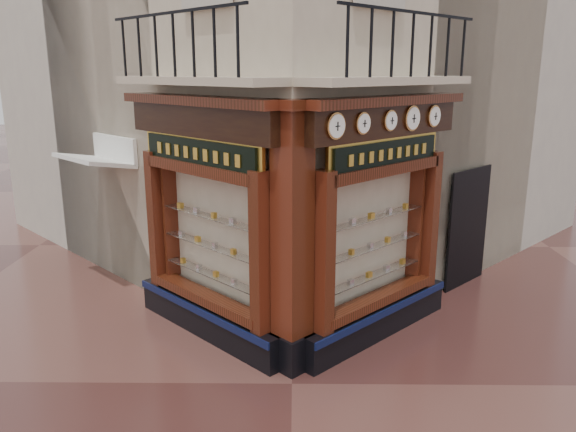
{
  "coord_description": "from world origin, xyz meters",
  "views": [
    {
      "loc": [
        0.03,
        -7.17,
        4.34
      ],
      "look_at": [
        -0.08,
        2.0,
        1.97
      ],
      "focal_mm": 35.0,
      "sensor_mm": 36.0,
      "label": 1
    }
  ],
  "objects_px": {
    "signboard_left": "(199,153)",
    "clock_b": "(363,123)",
    "clock_a": "(336,126)",
    "signboard_right": "(387,154)",
    "corner_pilaster": "(292,244)",
    "clock_d": "(412,118)",
    "clock_c": "(390,121)",
    "clock_e": "(434,116)",
    "awning": "(105,287)"
  },
  "relations": [
    {
      "from": "clock_d",
      "to": "clock_e",
      "type": "distance_m",
      "value": 0.63
    },
    {
      "from": "clock_b",
      "to": "clock_e",
      "type": "xyz_separation_m",
      "value": [
        1.33,
        1.33,
        0.0
      ]
    },
    {
      "from": "clock_c",
      "to": "signboard_left",
      "type": "xyz_separation_m",
      "value": [
        -2.93,
        0.15,
        -0.52
      ]
    },
    {
      "from": "clock_a",
      "to": "signboard_right",
      "type": "distance_m",
      "value": 1.45
    },
    {
      "from": "signboard_left",
      "to": "clock_b",
      "type": "bearing_deg",
      "value": -149.05
    },
    {
      "from": "clock_d",
      "to": "awning",
      "type": "relative_size",
      "value": 0.24
    },
    {
      "from": "clock_d",
      "to": "awning",
      "type": "distance_m",
      "value": 7.09
    },
    {
      "from": "clock_a",
      "to": "corner_pilaster",
      "type": "bearing_deg",
      "value": 133.27
    },
    {
      "from": "clock_d",
      "to": "signboard_right",
      "type": "xyz_separation_m",
      "value": [
        -0.42,
        -0.26,
        -0.52
      ]
    },
    {
      "from": "awning",
      "to": "signboard_right",
      "type": "xyz_separation_m",
      "value": [
        5.37,
        -2.18,
        3.1
      ]
    },
    {
      "from": "clock_e",
      "to": "awning",
      "type": "height_order",
      "value": "clock_e"
    },
    {
      "from": "clock_c",
      "to": "signboard_right",
      "type": "bearing_deg",
      "value": 47.46
    },
    {
      "from": "clock_a",
      "to": "clock_d",
      "type": "relative_size",
      "value": 0.92
    },
    {
      "from": "clock_c",
      "to": "clock_e",
      "type": "xyz_separation_m",
      "value": [
        0.86,
        0.86,
        0.0
      ]
    },
    {
      "from": "corner_pilaster",
      "to": "signboard_right",
      "type": "distance_m",
      "value": 2.12
    },
    {
      "from": "corner_pilaster",
      "to": "clock_c",
      "type": "relative_size",
      "value": 12.49
    },
    {
      "from": "corner_pilaster",
      "to": "clock_b",
      "type": "bearing_deg",
      "value": -23.35
    },
    {
      "from": "clock_a",
      "to": "signboard_left",
      "type": "xyz_separation_m",
      "value": [
        -2.05,
        1.03,
        -0.52
      ]
    },
    {
      "from": "awning",
      "to": "clock_d",
      "type": "bearing_deg",
      "value": -153.37
    },
    {
      "from": "signboard_left",
      "to": "signboard_right",
      "type": "relative_size",
      "value": 1.09
    },
    {
      "from": "signboard_right",
      "to": "awning",
      "type": "bearing_deg",
      "value": 112.85
    },
    {
      "from": "clock_b",
      "to": "clock_c",
      "type": "xyz_separation_m",
      "value": [
        0.47,
        0.47,
        0.0
      ]
    },
    {
      "from": "clock_c",
      "to": "clock_d",
      "type": "height_order",
      "value": "clock_d"
    },
    {
      "from": "corner_pilaster",
      "to": "clock_a",
      "type": "height_order",
      "value": "corner_pilaster"
    },
    {
      "from": "clock_b",
      "to": "clock_c",
      "type": "height_order",
      "value": "same"
    },
    {
      "from": "clock_b",
      "to": "clock_e",
      "type": "relative_size",
      "value": 0.88
    },
    {
      "from": "signboard_right",
      "to": "clock_e",
      "type": "bearing_deg",
      "value": -5.65
    },
    {
      "from": "corner_pilaster",
      "to": "clock_b",
      "type": "height_order",
      "value": "corner_pilaster"
    },
    {
      "from": "signboard_left",
      "to": "clock_e",
      "type": "bearing_deg",
      "value": -124.36
    },
    {
      "from": "clock_a",
      "to": "clock_b",
      "type": "xyz_separation_m",
      "value": [
        0.42,
        0.42,
        0.0
      ]
    },
    {
      "from": "clock_a",
      "to": "clock_c",
      "type": "relative_size",
      "value": 1.15
    },
    {
      "from": "awning",
      "to": "signboard_left",
      "type": "height_order",
      "value": "signboard_left"
    },
    {
      "from": "clock_b",
      "to": "awning",
      "type": "xyz_separation_m",
      "value": [
        -4.91,
        2.8,
        -3.62
      ]
    },
    {
      "from": "clock_e",
      "to": "signboard_left",
      "type": "xyz_separation_m",
      "value": [
        -3.79,
        -0.71,
        -0.52
      ]
    },
    {
      "from": "clock_a",
      "to": "signboard_right",
      "type": "xyz_separation_m",
      "value": [
        0.88,
        1.03,
        -0.52
      ]
    },
    {
      "from": "corner_pilaster",
      "to": "clock_b",
      "type": "relative_size",
      "value": 12.47
    },
    {
      "from": "clock_c",
      "to": "signboard_right",
      "type": "distance_m",
      "value": 0.54
    },
    {
      "from": "clock_d",
      "to": "signboard_right",
      "type": "relative_size",
      "value": 0.2
    },
    {
      "from": "signboard_right",
      "to": "corner_pilaster",
      "type": "bearing_deg",
      "value": 169.75
    },
    {
      "from": "clock_d",
      "to": "signboard_left",
      "type": "distance_m",
      "value": 3.39
    },
    {
      "from": "signboard_left",
      "to": "clock_a",
      "type": "bearing_deg",
      "value": -161.74
    },
    {
      "from": "clock_a",
      "to": "clock_d",
      "type": "xyz_separation_m",
      "value": [
        1.29,
        1.29,
        0.0
      ]
    },
    {
      "from": "clock_e",
      "to": "signboard_right",
      "type": "bearing_deg",
      "value": 174.35
    },
    {
      "from": "clock_d",
      "to": "corner_pilaster",
      "type": "bearing_deg",
      "value": 169.17
    },
    {
      "from": "clock_c",
      "to": "signboard_right",
      "type": "relative_size",
      "value": 0.16
    },
    {
      "from": "clock_c",
      "to": "signboard_left",
      "type": "relative_size",
      "value": 0.15
    },
    {
      "from": "signboard_left",
      "to": "signboard_right",
      "type": "height_order",
      "value": "signboard_left"
    },
    {
      "from": "clock_a",
      "to": "clock_c",
      "type": "height_order",
      "value": "clock_a"
    },
    {
      "from": "clock_a",
      "to": "signboard_left",
      "type": "distance_m",
      "value": 2.35
    },
    {
      "from": "clock_a",
      "to": "signboard_right",
      "type": "bearing_deg",
      "value": 4.69
    }
  ]
}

